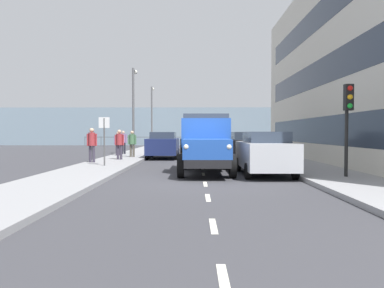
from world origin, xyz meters
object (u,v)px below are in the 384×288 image
pedestrian_couple_a (132,142)px  lamp_post_promenade (134,103)px  car_black_kerbside_1 (244,147)px  pedestrian_by_lamp (119,142)px  traffic_light_near (348,110)px  street_sign (104,133)px  truck_vintage_blue (206,145)px  pedestrian_with_bag (118,142)px  pedestrian_strolling (92,142)px  lamp_post_far (152,111)px  pedestrian_couple_b (123,140)px  car_navy_oppositeside_0 (163,145)px  car_silver_kerbside_near (265,152)px

pedestrian_couple_a → lamp_post_promenade: (0.54, -3.87, 2.76)m
car_black_kerbside_1 → pedestrian_by_lamp: pedestrian_by_lamp is taller
pedestrian_couple_a → traffic_light_near: (-9.26, 10.45, 1.36)m
street_sign → pedestrian_by_lamp: bearing=-88.5°
truck_vintage_blue → pedestrian_by_lamp: bearing=-51.8°
pedestrian_with_bag → traffic_light_near: traffic_light_near is taller
car_black_kerbside_1 → street_sign: 7.92m
pedestrian_strolling → lamp_post_far: (-0.81, -19.54, 2.71)m
pedestrian_couple_b → traffic_light_near: 17.11m
traffic_light_near → car_navy_oppositeside_0: bearing=-56.8°
lamp_post_promenade → lamp_post_far: (-0.01, -11.34, 0.03)m
car_black_kerbside_1 → pedestrian_strolling: (8.07, 1.83, 0.30)m
lamp_post_promenade → pedestrian_by_lamp: bearing=91.8°
pedestrian_strolling → pedestrian_with_bag: 5.92m
pedestrian_couple_a → pedestrian_couple_b: size_ratio=1.00×
car_silver_kerbside_near → street_sign: 7.43m
pedestrian_strolling → lamp_post_promenade: lamp_post_promenade is taller
truck_vintage_blue → car_silver_kerbside_near: (-2.33, 0.32, -0.28)m
truck_vintage_blue → car_navy_oppositeside_0: size_ratio=1.32×
pedestrian_couple_a → lamp_post_far: 15.47m
street_sign → car_navy_oppositeside_0: bearing=-107.0°
car_black_kerbside_1 → traffic_light_near: traffic_light_near is taller
car_navy_oppositeside_0 → traffic_light_near: traffic_light_near is taller
pedestrian_strolling → traffic_light_near: size_ratio=0.55×
car_navy_oppositeside_0 → pedestrian_with_bag: bearing=-14.1°
pedestrian_by_lamp → lamp_post_promenade: bearing=-88.2°
car_navy_oppositeside_0 → pedestrian_strolling: 6.07m
car_silver_kerbside_near → traffic_light_near: (-2.52, 1.84, 1.58)m
traffic_light_near → pedestrian_by_lamp: bearing=-40.5°
car_navy_oppositeside_0 → truck_vintage_blue: bearing=105.5°
lamp_post_far → pedestrian_with_bag: bearing=87.1°
pedestrian_couple_a → traffic_light_near: 14.03m
pedestrian_with_bag → pedestrian_strolling: bearing=89.0°
pedestrian_strolling → car_navy_oppositeside_0: bearing=-122.2°
truck_vintage_blue → pedestrian_with_bag: truck_vintage_blue is taller
pedestrian_couple_b → lamp_post_far: bearing=-93.0°
car_black_kerbside_1 → pedestrian_strolling: size_ratio=2.35×
pedestrian_strolling → street_sign: street_sign is taller
car_silver_kerbside_near → traffic_light_near: size_ratio=1.41×
car_black_kerbside_1 → lamp_post_far: size_ratio=0.66×
pedestrian_with_bag → lamp_post_far: bearing=-92.9°
truck_vintage_blue → car_black_kerbside_1: truck_vintage_blue is taller
car_silver_kerbside_near → traffic_light_near: bearing=143.9°
car_navy_oppositeside_0 → street_sign: size_ratio=1.90×
car_silver_kerbside_near → lamp_post_far: (7.27, -23.82, 3.01)m
pedestrian_couple_a → truck_vintage_blue: bearing=118.0°
car_navy_oppositeside_0 → traffic_light_near: size_ratio=1.34×
pedestrian_couple_a → lamp_post_far: bearing=-88.0°
pedestrian_couple_b → lamp_post_promenade: lamp_post_promenade is taller
car_silver_kerbside_near → pedestrian_strolling: (8.07, -4.27, 0.30)m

